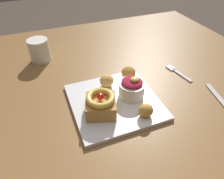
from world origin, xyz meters
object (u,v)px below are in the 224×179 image
object	(u,v)px
cake_slice	(101,104)
fritter_back	(129,73)
knife	(223,102)
fritter_middle	(146,110)
coffee_mug	(39,50)
berry_ramekin	(132,88)
front_plate	(114,102)
fritter_front	(107,81)
fork	(177,72)

from	to	relation	value
cake_slice	fritter_back	world-z (taller)	cake_slice
cake_slice	knife	size ratio (longest dim) A/B	0.56
fritter_middle	coffee_mug	world-z (taller)	coffee_mug
berry_ramekin	fritter_middle	distance (m)	0.09
front_plate	berry_ramekin	xyz separation A→B (m)	(0.06, 0.00, 0.04)
fritter_front	fork	bearing A→B (deg)	-1.11
cake_slice	fork	world-z (taller)	cake_slice
front_plate	cake_slice	world-z (taller)	cake_slice
fritter_front	coffee_mug	xyz separation A→B (m)	(-0.19, 0.27, 0.01)
cake_slice	fritter_middle	bearing A→B (deg)	-27.67
fritter_middle	fritter_back	world-z (taller)	fritter_back
berry_ramekin	fritter_front	world-z (taller)	berry_ramekin
fork	knife	world-z (taller)	same
fritter_front	berry_ramekin	bearing A→B (deg)	-54.54
front_plate	fork	world-z (taller)	front_plate
berry_ramekin	coffee_mug	world-z (taller)	coffee_mug
fritter_front	cake_slice	bearing A→B (deg)	-117.96
cake_slice	fritter_front	distance (m)	0.13
fritter_middle	knife	distance (m)	0.26
fork	fritter_middle	bearing A→B (deg)	116.94
berry_ramekin	front_plate	bearing A→B (deg)	-179.01
front_plate	fritter_back	distance (m)	0.13
front_plate	fritter_back	size ratio (longest dim) A/B	5.23
fritter_back	fork	distance (m)	0.20
knife	fork	bearing A→B (deg)	22.10
berry_ramekin	knife	world-z (taller)	berry_ramekin
front_plate	fritter_front	bearing A→B (deg)	87.28
cake_slice	fritter_back	size ratio (longest dim) A/B	2.10
cake_slice	coffee_mug	bearing A→B (deg)	108.22
cake_slice	berry_ramekin	xyz separation A→B (m)	(0.11, 0.03, -0.00)
fritter_front	fritter_back	xyz separation A→B (m)	(0.09, 0.01, 0.00)
fork	knife	bearing A→B (deg)	-179.50
fritter_middle	fritter_back	xyz separation A→B (m)	(0.03, 0.18, 0.00)
fritter_back	knife	distance (m)	0.32
fritter_back	coffee_mug	size ratio (longest dim) A/B	0.56
fritter_front	fritter_middle	world-z (taller)	fritter_front
fritter_front	fork	distance (m)	0.28
cake_slice	fritter_front	bearing A→B (deg)	62.04
berry_ramekin	fritter_middle	bearing A→B (deg)	-90.21
fork	fritter_back	bearing A→B (deg)	75.41
berry_ramekin	fork	size ratio (longest dim) A/B	0.64
fork	coffee_mug	bearing A→B (deg)	49.95
front_plate	cake_slice	xyz separation A→B (m)	(-0.06, -0.03, 0.04)
berry_ramekin	cake_slice	bearing A→B (deg)	-163.34
berry_ramekin	knife	xyz separation A→B (m)	(0.26, -0.13, -0.04)
knife	front_plate	bearing A→B (deg)	81.11
front_plate	fritter_middle	bearing A→B (deg)	-57.83
fritter_front	fritter_back	world-z (taller)	fritter_back
front_plate	fritter_middle	distance (m)	0.11
fritter_back	coffee_mug	distance (m)	0.38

